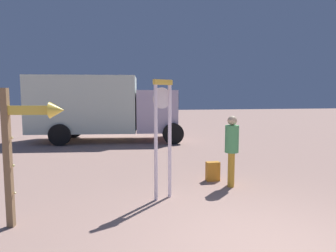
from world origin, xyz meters
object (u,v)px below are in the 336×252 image
object	(u,v)px
backpack	(213,171)
box_truck_near	(101,106)
person_near_clock	(232,147)
arrow_sign	(27,136)
standing_clock	(163,127)

from	to	relation	value
backpack	box_truck_near	bearing A→B (deg)	111.17
person_near_clock	box_truck_near	distance (m)	8.24
arrow_sign	box_truck_near	size ratio (longest dim) A/B	0.31
arrow_sign	person_near_clock	world-z (taller)	arrow_sign
arrow_sign	person_near_clock	bearing A→B (deg)	18.94
box_truck_near	standing_clock	bearing A→B (deg)	-80.55
person_near_clock	box_truck_near	world-z (taller)	box_truck_near
person_near_clock	arrow_sign	bearing A→B (deg)	-161.06
standing_clock	person_near_clock	world-z (taller)	standing_clock
arrow_sign	standing_clock	bearing A→B (deg)	20.55
person_near_clock	backpack	bearing A→B (deg)	118.04
standing_clock	box_truck_near	distance (m)	8.25
standing_clock	backpack	distance (m)	2.11
backpack	box_truck_near	distance (m)	7.78
standing_clock	person_near_clock	bearing A→B (deg)	16.71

